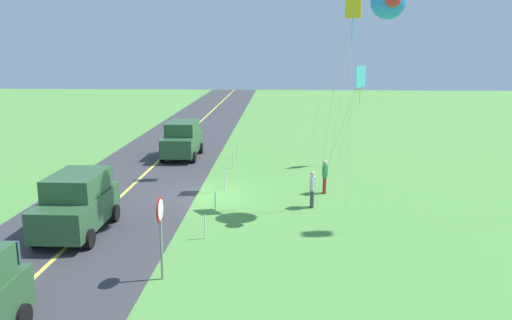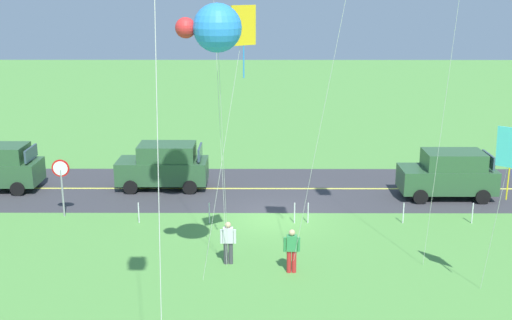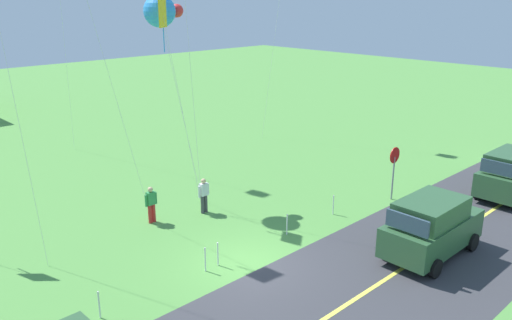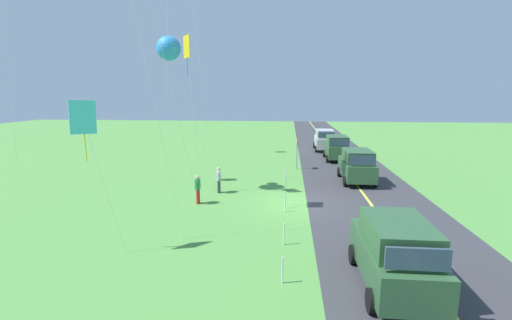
% 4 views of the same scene
% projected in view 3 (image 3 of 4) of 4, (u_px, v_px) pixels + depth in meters
% --- Properties ---
extents(ground_plane, '(120.00, 120.00, 0.10)m').
position_uv_depth(ground_plane, '(250.00, 265.00, 18.82)').
color(ground_plane, '#549342').
extents(asphalt_road, '(120.00, 7.00, 0.00)m').
position_uv_depth(asphalt_road, '(338.00, 310.00, 16.05)').
color(asphalt_road, '#38383D').
rests_on(asphalt_road, ground).
extents(road_centre_stripe, '(120.00, 0.16, 0.00)m').
position_uv_depth(road_centre_stripe, '(338.00, 310.00, 16.05)').
color(road_centre_stripe, '#E5E04C').
rests_on(road_centre_stripe, asphalt_road).
extents(car_suv_foreground, '(4.40, 2.12, 2.24)m').
position_uv_depth(car_suv_foreground, '(432.00, 226.00, 19.12)').
color(car_suv_foreground, '#2D5633').
rests_on(car_suv_foreground, ground).
extents(car_parked_east_near, '(4.40, 2.12, 2.24)m').
position_uv_depth(car_parked_east_near, '(512.00, 174.00, 24.73)').
color(car_parked_east_near, '#2D5633').
rests_on(car_parked_east_near, ground).
extents(stop_sign, '(0.76, 0.08, 2.56)m').
position_uv_depth(stop_sign, '(394.00, 163.00, 24.20)').
color(stop_sign, gray).
rests_on(stop_sign, ground).
extents(person_adult_near, '(0.58, 0.22, 1.60)m').
position_uv_depth(person_adult_near, '(151.00, 203.00, 21.98)').
color(person_adult_near, red).
rests_on(person_adult_near, ground).
extents(person_adult_companion, '(0.58, 0.22, 1.60)m').
position_uv_depth(person_adult_companion, '(204.00, 194.00, 22.97)').
color(person_adult_companion, '#3F3F47').
rests_on(person_adult_companion, ground).
extents(kite_blue_mid, '(1.90, 3.52, 9.26)m').
position_uv_depth(kite_blue_mid, '(161.00, 11.00, 22.67)').
color(kite_blue_mid, silver).
rests_on(kite_blue_mid, ground).
extents(kite_purple_back, '(1.81, 0.58, 9.16)m').
position_uv_depth(kite_purple_back, '(163.00, 16.00, 21.34)').
color(kite_purple_back, silver).
rests_on(kite_purple_back, ground).
extents(fence_post_1, '(0.05, 0.05, 0.90)m').
position_uv_depth(fence_post_1, '(99.00, 305.00, 15.53)').
color(fence_post_1, silver).
rests_on(fence_post_1, ground).
extents(fence_post_2, '(0.05, 0.05, 0.90)m').
position_uv_depth(fence_post_2, '(205.00, 259.00, 18.19)').
color(fence_post_2, silver).
rests_on(fence_post_2, ground).
extents(fence_post_3, '(0.05, 0.05, 0.90)m').
position_uv_depth(fence_post_3, '(218.00, 254.00, 18.56)').
color(fence_post_3, silver).
rests_on(fence_post_3, ground).
extents(fence_post_4, '(0.05, 0.05, 0.90)m').
position_uv_depth(fence_post_4, '(287.00, 225.00, 20.94)').
color(fence_post_4, silver).
rests_on(fence_post_4, ground).
extents(fence_post_5, '(0.05, 0.05, 0.90)m').
position_uv_depth(fence_post_5, '(333.00, 205.00, 22.91)').
color(fence_post_5, silver).
rests_on(fence_post_5, ground).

